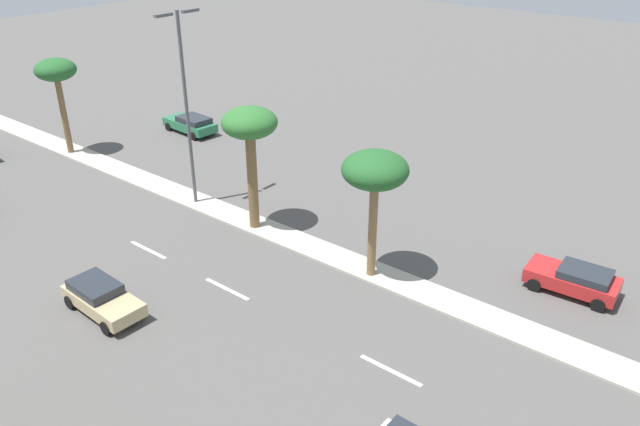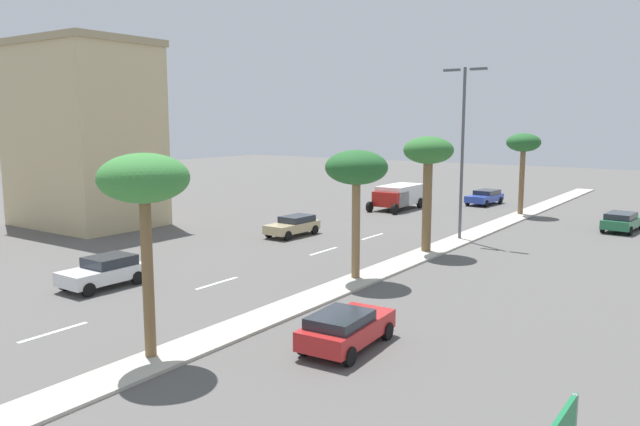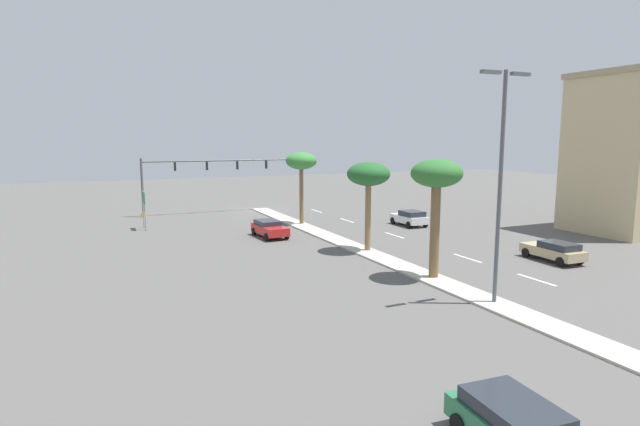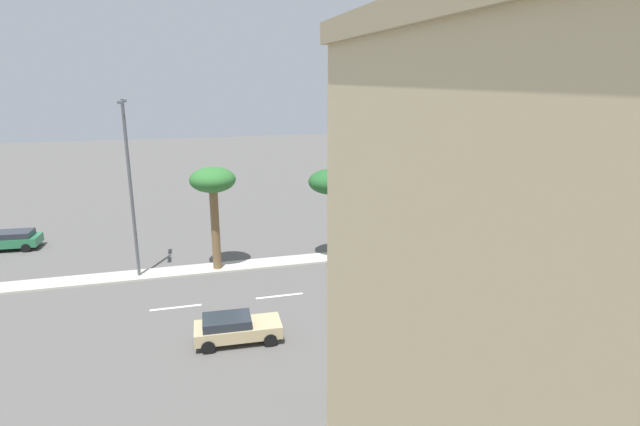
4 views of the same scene
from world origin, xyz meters
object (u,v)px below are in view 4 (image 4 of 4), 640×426
object	(u,v)px
sedan_green_center	(8,240)
street_lamp_leading	(130,177)
traffic_signal_gantry	(545,167)
sedan_red_front	(409,223)
palm_tree_rear	(331,184)
sedan_white_near	(509,287)
directional_road_sign	(443,177)
palm_tree_center	(496,169)
sedan_tan_rear	(235,328)
palm_tree_far	(213,185)
commercial_building	(590,381)

from	to	relation	value
sedan_green_center	street_lamp_leading	bearing A→B (deg)	-130.07
traffic_signal_gantry	sedan_red_front	size ratio (longest dim) A/B	4.09
palm_tree_rear	traffic_signal_gantry	bearing A→B (deg)	-71.11
street_lamp_leading	sedan_white_near	distance (m)	23.55
directional_road_sign	palm_tree_center	size ratio (longest dim) A/B	0.51
palm_tree_center	sedan_tan_rear	xyz separation A→B (m)	(-9.71, 20.45, -5.15)
palm_tree_far	street_lamp_leading	world-z (taller)	street_lamp_leading
sedan_red_front	street_lamp_leading	bearing A→B (deg)	102.09
directional_road_sign	sedan_green_center	distance (m)	39.21
directional_road_sign	palm_tree_center	world-z (taller)	palm_tree_center
palm_tree_rear	sedan_tan_rear	bearing A→B (deg)	141.87
commercial_building	sedan_red_front	size ratio (longest dim) A/B	3.26
sedan_white_near	sedan_green_center	world-z (taller)	sedan_white_near
directional_road_sign	sedan_green_center	bearing A→B (deg)	97.83
commercial_building	palm_tree_center	bearing A→B (deg)	-30.90
traffic_signal_gantry	sedan_tan_rear	bearing A→B (deg)	119.63
commercial_building	palm_tree_rear	size ratio (longest dim) A/B	2.16
sedan_white_near	sedan_tan_rear	bearing A→B (deg)	92.46
traffic_signal_gantry	sedan_red_front	world-z (taller)	traffic_signal_gantry
commercial_building	palm_tree_rear	world-z (taller)	commercial_building
street_lamp_leading	sedan_red_front	xyz separation A→B (m)	(4.50, -21.02, -5.80)
palm_tree_rear	palm_tree_far	size ratio (longest dim) A/B	0.93
sedan_green_center	sedan_tan_rear	size ratio (longest dim) A/B	1.12
palm_tree_far	street_lamp_leading	distance (m)	5.03
sedan_tan_rear	palm_tree_far	bearing A→B (deg)	0.94
palm_tree_far	sedan_tan_rear	size ratio (longest dim) A/B	1.62
palm_tree_rear	sedan_green_center	world-z (taller)	palm_tree_rear
sedan_green_center	palm_tree_center	bearing A→B (deg)	-103.51
palm_tree_center	sedan_green_center	xyz separation A→B (m)	(8.50, 35.38, -5.13)
commercial_building	palm_tree_rear	bearing A→B (deg)	-5.40
commercial_building	sedan_white_near	world-z (taller)	commercial_building
palm_tree_rear	sedan_red_front	distance (m)	10.54
sedan_white_near	sedan_green_center	size ratio (longest dim) A/B	0.82
commercial_building	sedan_red_front	world-z (taller)	commercial_building
street_lamp_leading	sedan_tan_rear	world-z (taller)	street_lamp_leading
commercial_building	palm_tree_far	world-z (taller)	commercial_building
street_lamp_leading	sedan_green_center	xyz separation A→B (m)	(8.24, 9.79, -5.79)
palm_tree_far	sedan_white_near	bearing A→B (deg)	-120.16
directional_road_sign	sedan_tan_rear	bearing A→B (deg)	134.61
sedan_red_front	commercial_building	bearing A→B (deg)	160.61
commercial_building	sedan_white_near	xyz separation A→B (m)	(16.27, -10.41, -6.09)
traffic_signal_gantry	commercial_building	xyz separation A→B (m)	(-33.60, 26.36, 2.69)
directional_road_sign	palm_tree_rear	xyz separation A→B (m)	(-13.74, 16.17, 2.93)
palm_tree_center	sedan_red_front	bearing A→B (deg)	43.78
traffic_signal_gantry	commercial_building	size ratio (longest dim) A/B	1.25
sedan_white_near	palm_tree_rear	bearing A→B (deg)	41.26
palm_tree_center	sedan_tan_rear	distance (m)	23.21
sedan_red_front	sedan_tan_rear	xyz separation A→B (m)	(-14.48, 15.88, -0.01)
palm_tree_far	sedan_white_near	distance (m)	19.04
palm_tree_center	sedan_green_center	size ratio (longest dim) A/B	1.43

